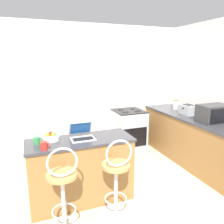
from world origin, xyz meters
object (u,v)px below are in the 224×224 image
object	(u,v)px
laptop	(82,134)
mug_red	(44,146)
toaster	(188,110)
bar_stool_near	(63,192)
mug_green	(37,141)
bar_stool_far	(117,181)
microwave	(214,114)
storage_jar	(175,104)
stove_range	(129,131)
fruit_bowl	(51,137)

from	to	relation	value
laptop	mug_red	bearing A→B (deg)	-154.74
laptop	toaster	xyz separation A→B (m)	(2.20, 0.57, 0.04)
bar_stool_near	toaster	world-z (taller)	toaster
laptop	toaster	bearing A→B (deg)	14.57
laptop	mug_green	distance (m)	0.57
bar_stool_far	microwave	world-z (taller)	microwave
storage_jar	stove_range	bearing A→B (deg)	167.45
mug_red	stove_range	bearing A→B (deg)	40.05
stove_range	mug_red	size ratio (longest dim) A/B	8.93
stove_range	bar_stool_far	bearing A→B (deg)	-119.20
mug_green	toaster	bearing A→B (deg)	12.04
microwave	storage_jar	distance (m)	1.08
bar_stool_near	mug_red	distance (m)	0.56
bar_stool_near	fruit_bowl	xyz separation A→B (m)	(-0.04, 0.60, 0.43)
bar_stool_far	mug_red	world-z (taller)	bar_stool_far
bar_stool_near	bar_stool_far	xyz separation A→B (m)	(0.63, 0.00, 0.00)
laptop	storage_jar	bearing A→B (deg)	24.81
stove_range	mug_green	bearing A→B (deg)	-145.33
bar_stool_near	mug_red	bearing A→B (deg)	115.66
stove_range	storage_jar	bearing A→B (deg)	-12.55
stove_range	storage_jar	distance (m)	1.14
bar_stool_near	bar_stool_far	size ratio (longest dim) A/B	1.00
stove_range	toaster	bearing A→B (deg)	-37.33
bar_stool_near	storage_jar	bearing A→B (deg)	31.19
microwave	fruit_bowl	world-z (taller)	microwave
stove_range	mug_green	distance (m)	2.31
microwave	mug_red	distance (m)	2.74
mug_red	bar_stool_near	bearing A→B (deg)	-64.34
laptop	stove_range	size ratio (longest dim) A/B	0.35
laptop	storage_jar	size ratio (longest dim) A/B	1.56
bar_stool_far	microwave	distance (m)	2.09
microwave	mug_red	world-z (taller)	microwave
fruit_bowl	storage_jar	bearing A→B (deg)	20.33
bar_stool_far	toaster	world-z (taller)	toaster
storage_jar	mug_green	size ratio (longest dim) A/B	1.98
bar_stool_near	microwave	distance (m)	2.69
microwave	stove_range	distance (m)	1.71
stove_range	storage_jar	size ratio (longest dim) A/B	4.49
laptop	storage_jar	world-z (taller)	laptop
bar_stool_far	fruit_bowl	world-z (taller)	bar_stool_far
toaster	mug_green	bearing A→B (deg)	-167.96
toaster	stove_range	size ratio (longest dim) A/B	0.34
bar_stool_near	storage_jar	xyz separation A→B (m)	(2.62, 1.59, 0.50)
bar_stool_near	microwave	xyz separation A→B (m)	(2.58, 0.51, 0.54)
mug_red	storage_jar	bearing A→B (deg)	24.89
bar_stool_far	fruit_bowl	xyz separation A→B (m)	(-0.67, 0.60, 0.43)
toaster	mug_red	bearing A→B (deg)	-163.37
bar_stool_near	toaster	size ratio (longest dim) A/B	3.41
stove_range	fruit_bowl	distance (m)	2.12
bar_stool_far	bar_stool_near	bearing A→B (deg)	180.00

